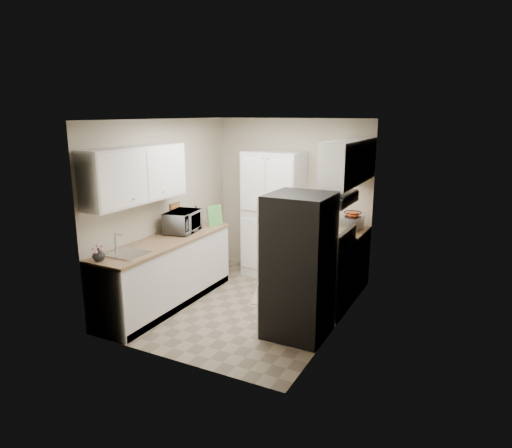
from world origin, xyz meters
name	(u,v)px	position (x,y,z in m)	size (l,w,h in m)	color
ground	(245,306)	(0.00, 0.00, 0.00)	(3.20, 3.20, 0.00)	#7A6B56
room_shell	(243,189)	(-0.02, -0.01, 1.63)	(2.64, 3.24, 2.52)	#BEB299
pantry_cabinet	(273,215)	(-0.20, 1.32, 1.00)	(0.90, 0.55, 2.00)	silver
base_cabinet_left	(167,274)	(-0.99, -0.43, 0.44)	(0.60, 2.30, 0.88)	silver
countertop_left	(165,241)	(-0.99, -0.43, 0.90)	(0.63, 2.33, 0.04)	#846647
base_cabinet_right	(342,261)	(0.99, 1.19, 0.44)	(0.60, 0.80, 0.88)	silver
countertop_right	(343,231)	(0.99, 1.19, 0.90)	(0.63, 0.83, 0.04)	#846647
electric_range	(323,275)	(0.97, 0.39, 0.48)	(0.71, 0.78, 1.13)	#B7B7BC
refrigerator	(299,266)	(0.94, -0.41, 0.85)	(0.70, 0.72, 1.70)	#B7B7BC
microwave	(183,222)	(-1.02, 0.02, 1.07)	(0.55, 0.37, 0.30)	#A7A8AC
wine_bottle	(196,216)	(-1.11, 0.49, 1.05)	(0.07, 0.07, 0.26)	black
flower_vase	(99,254)	(-1.11, -1.49, 1.00)	(0.14, 0.14, 0.15)	silver
cutting_board	(215,215)	(-0.82, 0.56, 1.07)	(0.02, 0.25, 0.31)	#4A9844
toaster_oven	(351,223)	(1.08, 1.22, 1.02)	(0.28, 0.36, 0.21)	#B8B8BD
fruit_basket	(353,213)	(1.11, 1.20, 1.18)	(0.25, 0.25, 0.11)	#D54419
kitchen_mat	(271,294)	(0.15, 0.50, 0.01)	(0.47, 0.75, 0.01)	tan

